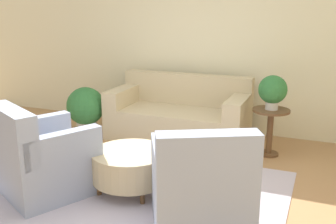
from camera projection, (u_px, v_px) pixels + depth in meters
The scene contains 10 objects.
ground_plane at pixel (136, 190), 4.25m from camera, with size 16.00×16.00×0.00m, color #AD7F51.
wall_back at pixel (206, 41), 6.09m from camera, with size 8.83×0.12×2.80m.
rug at pixel (136, 189), 4.25m from camera, with size 3.15×2.20×0.01m.
couch at pixel (179, 116), 5.85m from camera, with size 2.03×0.94×0.92m.
armchair_left at pixel (43, 160), 4.08m from camera, with size 1.12×1.14×0.97m.
armchair_right at pixel (201, 188), 3.45m from camera, with size 1.12×1.14×0.97m.
ottoman_table at pixel (131, 165), 4.18m from camera, with size 0.84×0.84×0.43m.
side_table at pixel (270, 124), 5.14m from camera, with size 0.48×0.48×0.63m.
potted_plant_on_side_table at pixel (273, 90), 5.02m from camera, with size 0.37×0.37×0.44m.
potted_plant_floor at pixel (86, 108), 5.91m from camera, with size 0.57×0.57×0.75m.
Camera 1 is at (1.78, -3.46, 1.93)m, focal length 42.00 mm.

